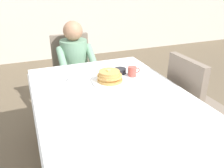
{
  "coord_description": "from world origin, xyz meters",
  "views": [
    {
      "loc": [
        -0.56,
        -1.42,
        1.52
      ],
      "look_at": [
        0.03,
        0.06,
        0.79
      ],
      "focal_mm": 36.91,
      "sensor_mm": 36.0,
      "label": 1
    }
  ],
  "objects_px": {
    "chair_right_side": "(192,100)",
    "knife_right_of_plate": "(131,80)",
    "diner_person": "(75,62)",
    "spoon_near_edge": "(125,101)",
    "bowl_butter": "(120,71)",
    "syrup_pitcher": "(70,77)",
    "cup_coffee": "(132,71)",
    "fork_left_of_plate": "(87,87)",
    "chair_diner": "(73,69)",
    "breakfast_stack": "(109,76)",
    "dining_table_main": "(111,104)",
    "plate_breakfast": "(109,81)"
  },
  "relations": [
    {
      "from": "chair_right_side",
      "to": "knife_right_of_plate",
      "type": "xyz_separation_m",
      "value": [
        -0.52,
        0.18,
        0.21
      ]
    },
    {
      "from": "diner_person",
      "to": "spoon_near_edge",
      "type": "relative_size",
      "value": 7.47
    },
    {
      "from": "bowl_butter",
      "to": "syrup_pitcher",
      "type": "height_order",
      "value": "syrup_pitcher"
    },
    {
      "from": "cup_coffee",
      "to": "fork_left_of_plate",
      "type": "distance_m",
      "value": 0.44
    },
    {
      "from": "diner_person",
      "to": "knife_right_of_plate",
      "type": "xyz_separation_m",
      "value": [
        0.29,
        -0.83,
        0.07
      ]
    },
    {
      "from": "chair_diner",
      "to": "syrup_pitcher",
      "type": "bearing_deg",
      "value": 76.91
    },
    {
      "from": "chair_right_side",
      "to": "syrup_pitcher",
      "type": "relative_size",
      "value": 11.63
    },
    {
      "from": "chair_diner",
      "to": "spoon_near_edge",
      "type": "bearing_deg",
      "value": 93.74
    },
    {
      "from": "diner_person",
      "to": "cup_coffee",
      "type": "relative_size",
      "value": 9.91
    },
    {
      "from": "knife_right_of_plate",
      "to": "breakfast_stack",
      "type": "bearing_deg",
      "value": 90.51
    },
    {
      "from": "diner_person",
      "to": "cup_coffee",
      "type": "bearing_deg",
      "value": 113.95
    },
    {
      "from": "dining_table_main",
      "to": "cup_coffee",
      "type": "bearing_deg",
      "value": 40.7
    },
    {
      "from": "fork_left_of_plate",
      "to": "breakfast_stack",
      "type": "bearing_deg",
      "value": -79.19
    },
    {
      "from": "chair_right_side",
      "to": "knife_right_of_plate",
      "type": "relative_size",
      "value": 4.65
    },
    {
      "from": "syrup_pitcher",
      "to": "cup_coffee",
      "type": "bearing_deg",
      "value": -9.51
    },
    {
      "from": "syrup_pitcher",
      "to": "dining_table_main",
      "type": "bearing_deg",
      "value": -56.27
    },
    {
      "from": "chair_right_side",
      "to": "plate_breakfast",
      "type": "height_order",
      "value": "chair_right_side"
    },
    {
      "from": "breakfast_stack",
      "to": "syrup_pitcher",
      "type": "xyz_separation_m",
      "value": [
        -0.29,
        0.14,
        -0.02
      ]
    },
    {
      "from": "chair_diner",
      "to": "knife_right_of_plate",
      "type": "distance_m",
      "value": 1.05
    },
    {
      "from": "chair_diner",
      "to": "syrup_pitcher",
      "type": "relative_size",
      "value": 11.63
    },
    {
      "from": "breakfast_stack",
      "to": "bowl_butter",
      "type": "relative_size",
      "value": 1.95
    },
    {
      "from": "dining_table_main",
      "to": "fork_left_of_plate",
      "type": "height_order",
      "value": "fork_left_of_plate"
    },
    {
      "from": "dining_table_main",
      "to": "chair_diner",
      "type": "distance_m",
      "value": 1.18
    },
    {
      "from": "chair_diner",
      "to": "breakfast_stack",
      "type": "distance_m",
      "value": 1.01
    },
    {
      "from": "chair_diner",
      "to": "cup_coffee",
      "type": "bearing_deg",
      "value": 110.22
    },
    {
      "from": "dining_table_main",
      "to": "plate_breakfast",
      "type": "relative_size",
      "value": 5.44
    },
    {
      "from": "dining_table_main",
      "to": "spoon_near_edge",
      "type": "distance_m",
      "value": 0.18
    },
    {
      "from": "chair_right_side",
      "to": "fork_left_of_plate",
      "type": "height_order",
      "value": "chair_right_side"
    },
    {
      "from": "chair_diner",
      "to": "chair_right_side",
      "type": "xyz_separation_m",
      "value": [
        0.81,
        -1.17,
        0.0
      ]
    },
    {
      "from": "breakfast_stack",
      "to": "spoon_near_edge",
      "type": "distance_m",
      "value": 0.35
    },
    {
      "from": "diner_person",
      "to": "spoon_near_edge",
      "type": "height_order",
      "value": "diner_person"
    },
    {
      "from": "chair_right_side",
      "to": "plate_breakfast",
      "type": "distance_m",
      "value": 0.77
    },
    {
      "from": "chair_right_side",
      "to": "syrup_pitcher",
      "type": "height_order",
      "value": "chair_right_side"
    },
    {
      "from": "cup_coffee",
      "to": "fork_left_of_plate",
      "type": "xyz_separation_m",
      "value": [
        -0.43,
        -0.07,
        -0.04
      ]
    },
    {
      "from": "knife_right_of_plate",
      "to": "plate_breakfast",
      "type": "bearing_deg",
      "value": 90.14
    },
    {
      "from": "spoon_near_edge",
      "to": "syrup_pitcher",
      "type": "bearing_deg",
      "value": 122.12
    },
    {
      "from": "syrup_pitcher",
      "to": "knife_right_of_plate",
      "type": "bearing_deg",
      "value": -18.83
    },
    {
      "from": "fork_left_of_plate",
      "to": "spoon_near_edge",
      "type": "xyz_separation_m",
      "value": [
        0.18,
        -0.33,
        0.0
      ]
    },
    {
      "from": "spoon_near_edge",
      "to": "diner_person",
      "type": "bearing_deg",
      "value": 96.79
    },
    {
      "from": "chair_diner",
      "to": "plate_breakfast",
      "type": "xyz_separation_m",
      "value": [
        0.1,
        -0.97,
        0.22
      ]
    },
    {
      "from": "chair_right_side",
      "to": "spoon_near_edge",
      "type": "xyz_separation_m",
      "value": [
        -0.72,
        -0.14,
        0.21
      ]
    },
    {
      "from": "spoon_near_edge",
      "to": "chair_diner",
      "type": "bearing_deg",
      "value": 96.29
    },
    {
      "from": "syrup_pitcher",
      "to": "knife_right_of_plate",
      "type": "relative_size",
      "value": 0.4
    },
    {
      "from": "breakfast_stack",
      "to": "fork_left_of_plate",
      "type": "xyz_separation_m",
      "value": [
        -0.19,
        -0.02,
        -0.05
      ]
    },
    {
      "from": "dining_table_main",
      "to": "syrup_pitcher",
      "type": "distance_m",
      "value": 0.43
    },
    {
      "from": "diner_person",
      "to": "chair_right_side",
      "type": "height_order",
      "value": "diner_person"
    },
    {
      "from": "plate_breakfast",
      "to": "syrup_pitcher",
      "type": "distance_m",
      "value": 0.32
    },
    {
      "from": "bowl_butter",
      "to": "spoon_near_edge",
      "type": "bearing_deg",
      "value": -109.3
    },
    {
      "from": "cup_coffee",
      "to": "spoon_near_edge",
      "type": "bearing_deg",
      "value": -121.97
    },
    {
      "from": "syrup_pitcher",
      "to": "knife_right_of_plate",
      "type": "height_order",
      "value": "syrup_pitcher"
    }
  ]
}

